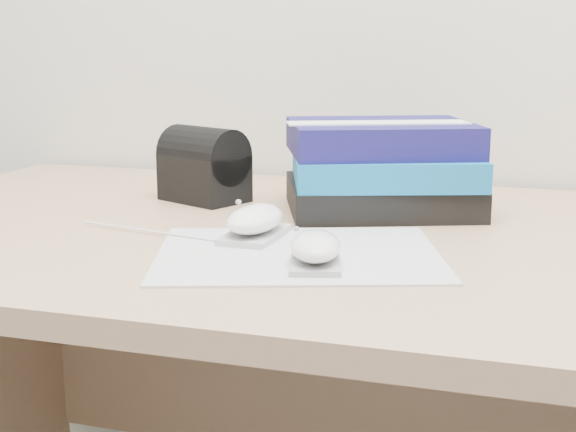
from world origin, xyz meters
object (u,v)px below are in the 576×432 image
(mouse_front, at_px, (315,249))
(book_stack, at_px, (382,167))
(pouch, at_px, (204,165))
(mouse_rear, at_px, (255,222))
(desk, at_px, (400,383))

(mouse_front, distance_m, book_stack, 0.33)
(mouse_front, height_order, pouch, pouch)
(mouse_rear, distance_m, book_stack, 0.26)
(desk, relative_size, mouse_rear, 13.73)
(mouse_rear, height_order, book_stack, book_stack)
(desk, relative_size, pouch, 10.52)
(mouse_rear, distance_m, pouch, 0.27)
(mouse_front, distance_m, pouch, 0.42)
(mouse_front, relative_size, book_stack, 0.35)
(pouch, bearing_deg, desk, -12.61)
(desk, xyz_separation_m, book_stack, (-0.05, 0.08, 0.30))
(mouse_rear, bearing_deg, mouse_front, -43.36)
(book_stack, height_order, pouch, book_stack)
(mouse_rear, relative_size, book_stack, 0.36)
(book_stack, relative_size, pouch, 2.14)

